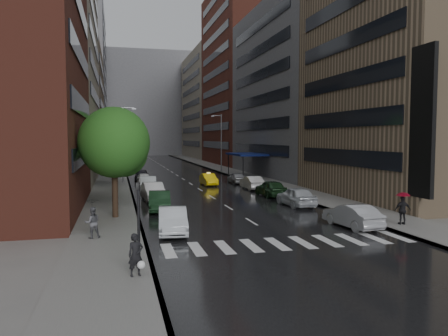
{
  "coord_description": "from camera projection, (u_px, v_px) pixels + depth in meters",
  "views": [
    {
      "loc": [
        -8.44,
        -22.81,
        5.47
      ],
      "look_at": [
        0.0,
        11.49,
        3.0
      ],
      "focal_mm": 35.0,
      "sensor_mm": 36.0,
      "label": 1
    }
  ],
  "objects": [
    {
      "name": "ground",
      "position": [
        273.0,
        235.0,
        24.49
      ],
      "size": [
        220.0,
        220.0,
        0.0
      ],
      "primitive_type": "plane",
      "color": "gray",
      "rests_on": "ground"
    },
    {
      "name": "road",
      "position": [
        169.0,
        170.0,
        72.92
      ],
      "size": [
        14.0,
        140.0,
        0.01
      ],
      "primitive_type": "cube",
      "color": "black",
      "rests_on": "ground"
    },
    {
      "name": "sidewalk_left",
      "position": [
        114.0,
        171.0,
        70.77
      ],
      "size": [
        4.0,
        140.0,
        0.15
      ],
      "primitive_type": "cube",
      "color": "gray",
      "rests_on": "ground"
    },
    {
      "name": "sidewalk_right",
      "position": [
        221.0,
        169.0,
        75.06
      ],
      "size": [
        4.0,
        140.0,
        0.15
      ],
      "primitive_type": "cube",
      "color": "gray",
      "rests_on": "ground"
    },
    {
      "name": "crosswalk",
      "position": [
        290.0,
        243.0,
        22.6
      ],
      "size": [
        13.15,
        2.8,
        0.01
      ],
      "color": "silver",
      "rests_on": "ground"
    },
    {
      "name": "buildings_left",
      "position": [
        77.0,
        78.0,
        76.74
      ],
      "size": [
        8.0,
        108.0,
        38.0
      ],
      "color": "maroon",
      "rests_on": "ground"
    },
    {
      "name": "buildings_right",
      "position": [
        244.0,
        87.0,
        81.94
      ],
      "size": [
        8.05,
        109.1,
        36.0
      ],
      "color": "#937A5B",
      "rests_on": "ground"
    },
    {
      "name": "building_far",
      "position": [
        143.0,
        104.0,
        137.67
      ],
      "size": [
        40.0,
        14.0,
        32.0
      ],
      "primitive_type": "cube",
      "color": "slate",
      "rests_on": "ground"
    },
    {
      "name": "tree_near",
      "position": [
        114.0,
        143.0,
        28.89
      ],
      "size": [
        4.71,
        4.71,
        7.51
      ],
      "color": "#382619",
      "rests_on": "ground"
    },
    {
      "name": "tree_mid",
      "position": [
        115.0,
        136.0,
        42.29
      ],
      "size": [
        5.16,
        5.16,
        8.23
      ],
      "color": "#382619",
      "rests_on": "ground"
    },
    {
      "name": "tree_far",
      "position": [
        115.0,
        134.0,
        52.39
      ],
      "size": [
        5.44,
        5.44,
        8.67
      ],
      "color": "#382619",
      "rests_on": "ground"
    },
    {
      "name": "taxi",
      "position": [
        209.0,
        179.0,
        50.11
      ],
      "size": [
        1.53,
        4.1,
        1.34
      ],
      "primitive_type": "imported",
      "rotation": [
        0.0,
        0.0,
        0.03
      ],
      "color": "yellow",
      "rests_on": "ground"
    },
    {
      "name": "parked_cars_left",
      "position": [
        151.0,
        188.0,
        40.68
      ],
      "size": [
        2.05,
        36.22,
        1.55
      ],
      "color": "silver",
      "rests_on": "ground"
    },
    {
      "name": "parked_cars_right",
      "position": [
        276.0,
        190.0,
        39.18
      ],
      "size": [
        2.0,
        30.61,
        1.57
      ],
      "color": "#949499",
      "rests_on": "ground"
    },
    {
      "name": "ped_bag_walker",
      "position": [
        136.0,
        256.0,
        16.72
      ],
      "size": [
        0.71,
        0.56,
        1.66
      ],
      "color": "black",
      "rests_on": "sidewalk_left"
    },
    {
      "name": "ped_black_umbrella",
      "position": [
        92.0,
        215.0,
        23.02
      ],
      "size": [
        0.96,
        0.98,
        2.09
      ],
      "color": "#4F4F54",
      "rests_on": "sidewalk_left"
    },
    {
      "name": "ped_red_umbrella",
      "position": [
        403.0,
        205.0,
        26.68
      ],
      "size": [
        1.07,
        0.82,
        2.01
      ],
      "color": "black",
      "rests_on": "sidewalk_right"
    },
    {
      "name": "traffic_light",
      "position": [
        139.0,
        215.0,
        18.31
      ],
      "size": [
        0.18,
        0.15,
        3.45
      ],
      "color": "black",
      "rests_on": "sidewalk_left"
    },
    {
      "name": "street_lamp_left",
      "position": [
        123.0,
        142.0,
        51.37
      ],
      "size": [
        1.74,
        0.22,
        9.0
      ],
      "color": "gray",
      "rests_on": "sidewalk_left"
    },
    {
      "name": "street_lamp_right",
      "position": [
        221.0,
        141.0,
        69.58
      ],
      "size": [
        1.74,
        0.22,
        9.0
      ],
      "color": "gray",
      "rests_on": "sidewalk_right"
    },
    {
      "name": "awning",
      "position": [
        246.0,
        154.0,
        60.31
      ],
      "size": [
        4.0,
        8.0,
        3.12
      ],
      "color": "navy",
      "rests_on": "sidewalk_right"
    }
  ]
}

